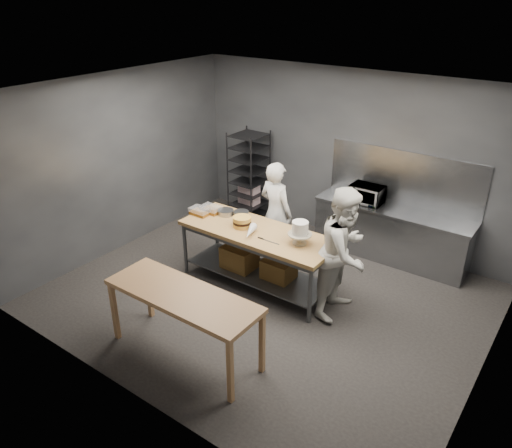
{
  "coord_description": "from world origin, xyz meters",
  "views": [
    {
      "loc": [
        3.52,
        -5.15,
        4.22
      ],
      "look_at": [
        -0.32,
        0.16,
        1.05
      ],
      "focal_mm": 35.0,
      "sensor_mm": 36.0,
      "label": 1
    }
  ],
  "objects_px": {
    "speed_rack": "(249,177)",
    "layer_cake": "(242,222)",
    "near_counter": "(183,300)",
    "chef_right": "(345,252)",
    "microwave": "(367,194)",
    "frosted_cake_stand": "(300,230)",
    "chef_behind": "(276,212)",
    "work_table": "(257,251)"
  },
  "relations": [
    {
      "from": "chef_behind",
      "to": "chef_right",
      "type": "distance_m",
      "value": 1.73
    },
    {
      "from": "work_table",
      "to": "microwave",
      "type": "bearing_deg",
      "value": 66.75
    },
    {
      "from": "chef_right",
      "to": "frosted_cake_stand",
      "type": "xyz_separation_m",
      "value": [
        -0.64,
        -0.12,
        0.2
      ]
    },
    {
      "from": "speed_rack",
      "to": "microwave",
      "type": "bearing_deg",
      "value": 1.91
    },
    {
      "from": "near_counter",
      "to": "microwave",
      "type": "height_order",
      "value": "microwave"
    },
    {
      "from": "work_table",
      "to": "microwave",
      "type": "xyz_separation_m",
      "value": [
        0.85,
        1.97,
        0.48
      ]
    },
    {
      "from": "chef_behind",
      "to": "chef_right",
      "type": "bearing_deg",
      "value": 164.12
    },
    {
      "from": "chef_right",
      "to": "microwave",
      "type": "height_order",
      "value": "chef_right"
    },
    {
      "from": "work_table",
      "to": "frosted_cake_stand",
      "type": "xyz_separation_m",
      "value": [
        0.72,
        0.01,
        0.56
      ]
    },
    {
      "from": "microwave",
      "to": "near_counter",
      "type": "bearing_deg",
      "value": -99.11
    },
    {
      "from": "speed_rack",
      "to": "chef_right",
      "type": "height_order",
      "value": "chef_right"
    },
    {
      "from": "frosted_cake_stand",
      "to": "layer_cake",
      "type": "xyz_separation_m",
      "value": [
        -0.98,
        -0.04,
        -0.13
      ]
    },
    {
      "from": "work_table",
      "to": "chef_behind",
      "type": "bearing_deg",
      "value": 104.67
    },
    {
      "from": "speed_rack",
      "to": "frosted_cake_stand",
      "type": "bearing_deg",
      "value": -39.49
    },
    {
      "from": "speed_rack",
      "to": "frosted_cake_stand",
      "type": "relative_size",
      "value": 5.15
    },
    {
      "from": "microwave",
      "to": "frosted_cake_stand",
      "type": "bearing_deg",
      "value": -93.55
    },
    {
      "from": "near_counter",
      "to": "frosted_cake_stand",
      "type": "distance_m",
      "value": 1.95
    },
    {
      "from": "near_counter",
      "to": "chef_right",
      "type": "relative_size",
      "value": 1.07
    },
    {
      "from": "microwave",
      "to": "frosted_cake_stand",
      "type": "relative_size",
      "value": 1.59
    },
    {
      "from": "microwave",
      "to": "chef_right",
      "type": "bearing_deg",
      "value": -74.15
    },
    {
      "from": "chef_behind",
      "to": "layer_cake",
      "type": "distance_m",
      "value": 0.86
    },
    {
      "from": "chef_behind",
      "to": "chef_right",
      "type": "height_order",
      "value": "chef_right"
    },
    {
      "from": "frosted_cake_stand",
      "to": "near_counter",
      "type": "bearing_deg",
      "value": -104.77
    },
    {
      "from": "frosted_cake_stand",
      "to": "layer_cake",
      "type": "distance_m",
      "value": 0.99
    },
    {
      "from": "chef_right",
      "to": "layer_cake",
      "type": "relative_size",
      "value": 6.77
    },
    {
      "from": "near_counter",
      "to": "chef_behind",
      "type": "relative_size",
      "value": 1.17
    },
    {
      "from": "speed_rack",
      "to": "microwave",
      "type": "height_order",
      "value": "speed_rack"
    },
    {
      "from": "chef_behind",
      "to": "microwave",
      "type": "distance_m",
      "value": 1.57
    },
    {
      "from": "chef_behind",
      "to": "frosted_cake_stand",
      "type": "relative_size",
      "value": 5.03
    },
    {
      "from": "microwave",
      "to": "speed_rack",
      "type": "bearing_deg",
      "value": -178.09
    },
    {
      "from": "chef_right",
      "to": "layer_cake",
      "type": "height_order",
      "value": "chef_right"
    },
    {
      "from": "near_counter",
      "to": "microwave",
      "type": "relative_size",
      "value": 3.69
    },
    {
      "from": "near_counter",
      "to": "frosted_cake_stand",
      "type": "bearing_deg",
      "value": 75.23
    },
    {
      "from": "chef_right",
      "to": "layer_cake",
      "type": "distance_m",
      "value": 1.64
    },
    {
      "from": "speed_rack",
      "to": "layer_cake",
      "type": "bearing_deg",
      "value": -56.02
    },
    {
      "from": "chef_right",
      "to": "frosted_cake_stand",
      "type": "height_order",
      "value": "chef_right"
    },
    {
      "from": "chef_right",
      "to": "microwave",
      "type": "bearing_deg",
      "value": 15.5
    },
    {
      "from": "work_table",
      "to": "chef_behind",
      "type": "relative_size",
      "value": 1.4
    },
    {
      "from": "speed_rack",
      "to": "chef_right",
      "type": "bearing_deg",
      "value": -31.03
    },
    {
      "from": "chef_right",
      "to": "near_counter",
      "type": "bearing_deg",
      "value": 149.91
    },
    {
      "from": "speed_rack",
      "to": "chef_behind",
      "type": "xyz_separation_m",
      "value": [
        1.33,
        -1.06,
        -0.0
      ]
    },
    {
      "from": "near_counter",
      "to": "microwave",
      "type": "bearing_deg",
      "value": 80.89
    }
  ]
}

